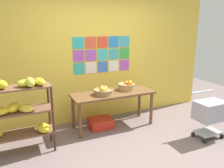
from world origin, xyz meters
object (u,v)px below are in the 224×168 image
Objects in this scene: produce_crate_under_table at (101,123)px; shopping_cart at (210,112)px; fruit_basket_back_right at (127,86)px; banana_shelf_unit at (18,108)px; display_table at (113,97)px; fruit_basket_centre at (103,91)px.

produce_crate_under_table is 0.55× the size of shopping_cart.
fruit_basket_back_right reaches higher than shopping_cart.
fruit_basket_back_right is at bearing 10.81° from banana_shelf_unit.
produce_crate_under_table is (1.45, 0.34, -0.65)m from banana_shelf_unit.
banana_shelf_unit is at bearing -166.84° from produce_crate_under_table.
display_table reaches higher than produce_crate_under_table.
fruit_basket_centre is (1.48, 0.27, 0.02)m from banana_shelf_unit.
fruit_basket_back_right is (0.55, 0.12, 0.01)m from fruit_basket_centre.
produce_crate_under_table is (-0.59, -0.05, -0.67)m from fruit_basket_back_right.
fruit_basket_back_right is 0.76× the size of produce_crate_under_table.
fruit_basket_back_right is at bearing 121.94° from shopping_cart.
fruit_basket_back_right is (0.34, 0.08, 0.17)m from display_table.
fruit_basket_back_right is (2.04, 0.39, 0.03)m from banana_shelf_unit.
fruit_basket_centre is 1.08× the size of fruit_basket_back_right.
fruit_basket_back_right reaches higher than display_table.
display_table is 4.71× the size of fruit_basket_back_right.
shopping_cart is at bearing -40.45° from display_table.
fruit_basket_back_right is 0.42× the size of shopping_cart.
shopping_cart is (3.03, -0.82, -0.27)m from banana_shelf_unit.
produce_crate_under_table is (-0.26, 0.03, -0.51)m from display_table.
shopping_cart reaches higher than display_table.
fruit_basket_centre is 0.45× the size of shopping_cart.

